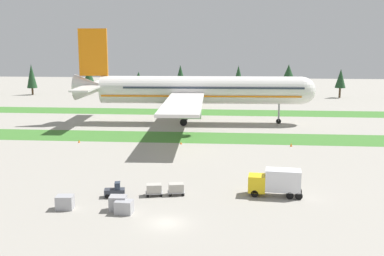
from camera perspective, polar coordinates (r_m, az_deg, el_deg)
name	(u,v)px	position (r m, az deg, el deg)	size (l,w,h in m)	color
ground_plane	(166,223)	(53.68, -3.15, -11.40)	(400.00, 400.00, 0.00)	gray
grass_strip_near	(197,138)	(98.29, 0.60, -1.15)	(320.00, 11.31, 0.01)	#3D752D
grass_strip_far	(206,112)	(132.30, 1.71, 1.91)	(320.00, 11.31, 0.01)	#3D752D
airliner	(195,90)	(114.19, 0.30, 4.63)	(58.12, 71.67, 22.66)	silver
baggage_tug	(115,191)	(62.51, -9.26, -7.49)	(2.80, 1.76, 1.97)	#2D333D
cargo_dolly_lead	(154,189)	(62.37, -4.61, -7.33)	(2.44, 1.89, 1.55)	#A3A3A8
cargo_dolly_second	(176,188)	(62.49, -1.93, -7.26)	(2.44, 1.89, 1.55)	#A3A3A8
catering_truck	(276,181)	(62.72, 10.08, -6.37)	(7.14, 2.93, 3.58)	yellow
ground_crew_marshaller	(267,180)	(66.61, 9.07, -6.23)	(0.56, 0.36, 1.74)	black
uld_container_0	(65,202)	(59.53, -15.09, -8.65)	(2.00, 1.60, 1.67)	#A3A3A8
uld_container_1	(118,203)	(57.78, -8.91, -8.94)	(2.00, 1.60, 1.77)	#A3A3A8
uld_container_2	(124,207)	(56.73, -8.19, -9.41)	(2.00, 1.60, 1.56)	#A3A3A8
taxiway_marker_0	(291,145)	(92.00, 11.87, -2.00)	(0.44, 0.44, 0.67)	orange
taxiway_marker_1	(79,141)	(96.05, -13.48, -1.55)	(0.44, 0.44, 0.60)	orange
taxiway_marker_2	(181,143)	(92.06, -1.34, -1.83)	(0.44, 0.44, 0.46)	orange
distant_tree_line	(238,78)	(169.38, 5.57, 6.05)	(173.69, 10.23, 11.34)	#4C3823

